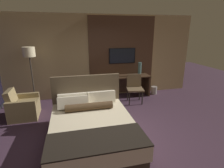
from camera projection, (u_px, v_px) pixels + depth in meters
ground_plane at (112, 134)px, 4.00m from camera, size 16.00×16.00×0.00m
wall_back_tv_panel at (98, 57)px, 6.03m from camera, size 7.20×0.09×2.80m
bed at (92, 126)px, 3.71m from camera, size 1.70×2.17×1.20m
desk at (124, 82)px, 6.21m from camera, size 1.84×0.53×0.75m
tv at (122, 56)px, 6.14m from camera, size 0.95×0.04×0.54m
desk_chair at (134, 86)px, 5.70m from camera, size 0.59×0.59×0.91m
armchair_by_window at (23, 108)px, 4.72m from camera, size 0.75×0.76×0.80m
floor_lamp at (30, 57)px, 5.05m from camera, size 0.34×0.34×1.83m
vase_tall at (140, 69)px, 6.09m from camera, size 0.12×0.12×0.47m
book at (134, 75)px, 6.18m from camera, size 0.24×0.19×0.03m
waste_bin at (154, 90)px, 6.52m from camera, size 0.22×0.22×0.28m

